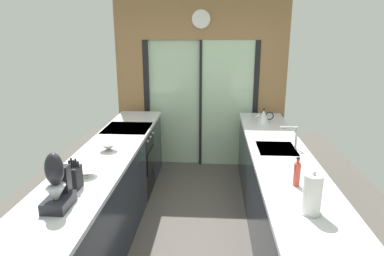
{
  "coord_description": "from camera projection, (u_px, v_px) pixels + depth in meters",
  "views": [
    {
      "loc": [
        0.2,
        -3.05,
        2.15
      ],
      "look_at": [
        -0.03,
        0.73,
        1.08
      ],
      "focal_mm": 32.61,
      "sensor_mm": 36.0,
      "label": 1
    }
  ],
  "objects": [
    {
      "name": "paper_towel_roll",
      "position": [
        312.0,
        195.0,
        2.38
      ],
      "size": [
        0.15,
        0.15,
        0.32
      ],
      "color": "#B7BABC",
      "rests_on": "right_counter_run"
    },
    {
      "name": "right_counter_run",
      "position": [
        280.0,
        197.0,
        3.63
      ],
      "size": [
        0.62,
        3.8,
        0.92
      ],
      "color": "#1E232D",
      "rests_on": "ground_plane"
    },
    {
      "name": "stand_mixer",
      "position": [
        57.0,
        187.0,
        2.46
      ],
      "size": [
        0.17,
        0.27,
        0.42
      ],
      "color": "black",
      "rests_on": "left_counter_run"
    },
    {
      "name": "back_wall_unit",
      "position": [
        201.0,
        71.0,
        5.41
      ],
      "size": [
        2.64,
        0.12,
        2.7
      ],
      "color": "olive",
      "rests_on": "ground_plane"
    },
    {
      "name": "oven_range",
      "position": [
        129.0,
        161.0,
        4.65
      ],
      "size": [
        0.6,
        0.6,
        0.92
      ],
      "color": "black",
      "rests_on": "ground_plane"
    },
    {
      "name": "kettle",
      "position": [
        264.0,
        116.0,
        4.75
      ],
      "size": [
        0.26,
        0.17,
        0.2
      ],
      "color": "#B7BABC",
      "rests_on": "right_counter_run"
    },
    {
      "name": "knife_block",
      "position": [
        75.0,
        177.0,
        2.78
      ],
      "size": [
        0.09,
        0.14,
        0.26
      ],
      "color": "black",
      "rests_on": "left_counter_run"
    },
    {
      "name": "left_counter_run",
      "position": [
        103.0,
        200.0,
        3.58
      ],
      "size": [
        0.62,
        3.8,
        0.92
      ],
      "color": "#1E232D",
      "rests_on": "ground_plane"
    },
    {
      "name": "ground_plane",
      "position": [
        194.0,
        220.0,
        4.1
      ],
      "size": [
        5.04,
        7.6,
        0.02
      ],
      "primitive_type": "cube",
      "color": "#4C4742"
    },
    {
      "name": "mixing_bowl_far",
      "position": [
        109.0,
        147.0,
        3.66
      ],
      "size": [
        0.18,
        0.18,
        0.08
      ],
      "color": "gray",
      "rests_on": "left_counter_run"
    },
    {
      "name": "sink_faucet",
      "position": [
        293.0,
        134.0,
        3.69
      ],
      "size": [
        0.19,
        0.02,
        0.25
      ],
      "color": "#B7BABC",
      "rests_on": "right_counter_run"
    },
    {
      "name": "soap_bottle",
      "position": [
        297.0,
        174.0,
        2.82
      ],
      "size": [
        0.06,
        0.06,
        0.24
      ],
      "color": "#B23D2D",
      "rests_on": "right_counter_run"
    },
    {
      "name": "mixing_bowl_near",
      "position": [
        86.0,
        173.0,
        3.03
      ],
      "size": [
        0.19,
        0.19,
        0.06
      ],
      "color": "silver",
      "rests_on": "left_counter_run"
    }
  ]
}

